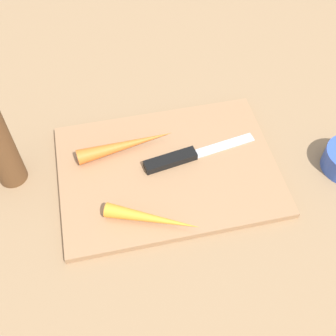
# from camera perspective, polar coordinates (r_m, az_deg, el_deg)

# --- Properties ---
(ground_plane) EXTENTS (1.40, 1.40, 0.00)m
(ground_plane) POSITION_cam_1_polar(r_m,az_deg,el_deg) (0.72, 0.00, -0.57)
(ground_plane) COLOR #8C6D4C
(cutting_board) EXTENTS (0.36, 0.26, 0.01)m
(cutting_board) POSITION_cam_1_polar(r_m,az_deg,el_deg) (0.71, 0.00, -0.29)
(cutting_board) COLOR #99704C
(cutting_board) RESTS_ON ground_plane
(knife) EXTENTS (0.20, 0.05, 0.01)m
(knife) POSITION_cam_1_polar(r_m,az_deg,el_deg) (0.71, 1.33, 1.32)
(knife) COLOR #B7B7BC
(knife) RESTS_ON cutting_board
(carrot_short) EXTENTS (0.14, 0.08, 0.02)m
(carrot_short) POSITION_cam_1_polar(r_m,az_deg,el_deg) (0.64, -2.11, -6.77)
(carrot_short) COLOR orange
(carrot_short) RESTS_ON cutting_board
(carrot_long) EXTENTS (0.17, 0.05, 0.03)m
(carrot_long) POSITION_cam_1_polar(r_m,az_deg,el_deg) (0.72, -5.65, 3.11)
(carrot_long) COLOR orange
(carrot_long) RESTS_ON cutting_board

